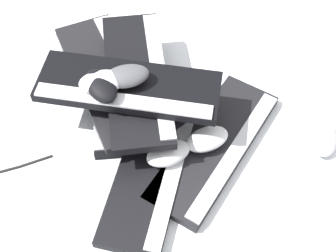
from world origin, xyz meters
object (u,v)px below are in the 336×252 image
keyboard_0 (215,147)px  mouse_2 (168,153)px  keyboard_1 (120,87)px  keyboard_2 (152,168)px  keyboard_4 (107,78)px  mouse_4 (126,76)px  mouse_0 (101,86)px  keyboard_6 (128,87)px  mouse_3 (207,139)px  keyboard_3 (133,70)px  mouse_5 (102,82)px  mouse_1 (324,139)px  keyboard_5 (138,77)px

keyboard_0 → mouse_2: mouse_2 is taller
keyboard_1 → keyboard_2: (0.06, -0.26, 0.00)m
keyboard_4 → mouse_4: (0.05, -0.09, 0.10)m
keyboard_4 → mouse_0: size_ratio=4.22×
keyboard_0 → keyboard_6: keyboard_6 is taller
mouse_0 → mouse_3: size_ratio=1.00×
keyboard_4 → mouse_0: 0.15m
keyboard_0 → keyboard_4: (-0.25, 0.21, 0.06)m
keyboard_3 → mouse_5: mouse_5 is taller
keyboard_3 → mouse_5: 0.20m
keyboard_4 → mouse_4: mouse_4 is taller
keyboard_4 → keyboard_0: bearing=-39.3°
keyboard_0 → mouse_0: (-0.26, 0.10, 0.16)m
keyboard_1 → mouse_0: (-0.04, -0.12, 0.16)m
keyboard_6 → mouse_3: bearing=-33.1°
keyboard_2 → mouse_1: mouse_1 is taller
mouse_5 → mouse_1: bearing=-17.3°
keyboard_5 → keyboard_6: keyboard_6 is taller
keyboard_2 → mouse_5: (-0.10, 0.15, 0.16)m
mouse_0 → mouse_4: (0.06, 0.02, 0.00)m
mouse_0 → mouse_4: same height
keyboard_2 → mouse_5: bearing=122.6°
mouse_3 → mouse_0: bearing=140.2°
keyboard_5 → mouse_4: 0.09m
keyboard_1 → mouse_4: bearing=-78.4°
mouse_0 → mouse_1: mouse_0 is taller
keyboard_0 → keyboard_5: 0.26m
keyboard_3 → mouse_4: bearing=-97.9°
keyboard_2 → mouse_3: (0.14, 0.04, 0.04)m
keyboard_0 → keyboard_6: (-0.20, 0.12, 0.12)m
keyboard_1 → mouse_5: 0.19m
mouse_5 → keyboard_0: bearing=-27.4°
mouse_0 → mouse_3: mouse_0 is taller
keyboard_6 → mouse_1: keyboard_6 is taller
keyboard_1 → mouse_4: (0.02, -0.10, 0.16)m
keyboard_4 → mouse_5: mouse_5 is taller
mouse_4 → keyboard_3: bearing=74.5°
keyboard_3 → mouse_2: size_ratio=4.11×
mouse_3 → mouse_5: mouse_5 is taller
keyboard_5 → mouse_5: size_ratio=4.01×
keyboard_5 → keyboard_0: bearing=-44.7°
keyboard_6 → keyboard_3: bearing=83.3°
keyboard_3 → keyboard_5: bearing=-83.2°
keyboard_2 → keyboard_4: bearing=110.3°
mouse_1 → mouse_2: 0.40m
keyboard_0 → keyboard_2: size_ratio=0.94×
keyboard_1 → mouse_2: mouse_2 is taller
mouse_0 → mouse_2: size_ratio=1.00×
keyboard_6 → keyboard_2: bearing=-76.3°
keyboard_5 → mouse_0: size_ratio=4.01×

